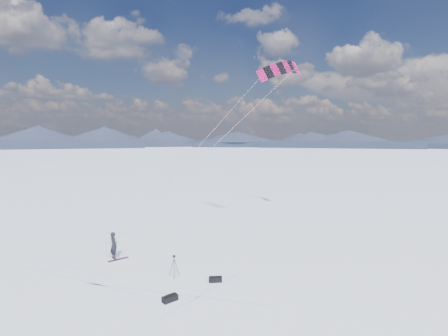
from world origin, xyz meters
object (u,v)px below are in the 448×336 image
object	(u,v)px
gear_bag_b	(215,279)
gear_bag_a	(170,298)
snowkiter	(114,259)
snowboard	(118,259)
tripod	(174,263)

from	to	relation	value
gear_bag_b	gear_bag_a	bearing A→B (deg)	-139.26
snowkiter	gear_bag_b	xyz separation A→B (m)	(5.25, -5.39, 0.14)
snowboard	tripod	bearing A→B (deg)	-71.89
snowboard	gear_bag_a	xyz separation A→B (m)	(2.29, -6.48, 0.13)
snowboard	gear_bag_a	bearing A→B (deg)	-90.84
snowboard	tripod	distance (m)	4.87
tripod	gear_bag_a	xyz separation A→B (m)	(-0.69, -2.72, -0.66)
tripod	snowboard	bearing A→B (deg)	112.23
snowboard	gear_bag_a	world-z (taller)	gear_bag_a
gear_bag_b	tripod	bearing A→B (deg)	160.13
snowkiter	snowboard	bearing A→B (deg)	-156.71
gear_bag_a	snowboard	bearing A→B (deg)	87.05
snowkiter	tripod	bearing A→B (deg)	-163.55
snowboard	gear_bag_a	size ratio (longest dim) A/B	1.63
gear_bag_a	gear_bag_b	bearing A→B (deg)	3.82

